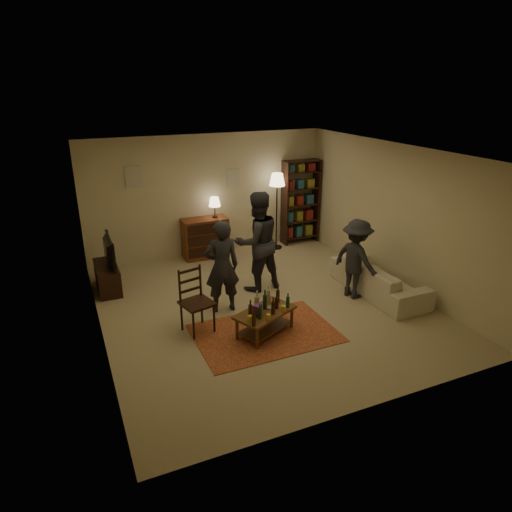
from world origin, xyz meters
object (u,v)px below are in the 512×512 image
bookshelf (300,201)px  person_by_sofa (356,259)px  dining_chair (195,298)px  dresser (206,237)px  coffee_table (265,313)px  tv_stand (107,271)px  person_right (257,242)px  sofa (379,278)px  person_left (222,267)px  floor_lamp (277,185)px

bookshelf → person_by_sofa: size_ratio=1.36×
dining_chair → dresser: bearing=55.3°
coffee_table → tv_stand: bearing=127.5°
tv_stand → person_by_sofa: bearing=-27.1°
dresser → person_right: 2.09m
sofa → person_by_sofa: size_ratio=1.40×
dresser → person_left: (-0.52, -2.58, 0.34)m
floor_lamp → person_by_sofa: floor_lamp is taller
tv_stand → person_left: (1.73, -1.67, 0.43)m
person_left → sofa: bearing=176.0°
dining_chair → sofa: 3.55m
dresser → person_by_sofa: 3.59m
dresser → person_by_sofa: person_by_sofa is taller
coffee_table → floor_lamp: bearing=61.4°
dining_chair → floor_lamp: (2.86, 2.93, 0.96)m
bookshelf → person_by_sofa: 3.16m
coffee_table → person_by_sofa: size_ratio=0.75×
coffee_table → person_by_sofa: (2.08, 0.57, 0.37)m
sofa → person_by_sofa: 0.67m
tv_stand → floor_lamp: bearing=11.5°
coffee_table → person_right: person_right is taller
dresser → bookshelf: (2.44, 0.07, 0.56)m
person_left → person_right: person_right is taller
bookshelf → person_right: bearing=-134.9°
dresser → person_by_sofa: bearing=-58.1°
dining_chair → person_left: size_ratio=0.65×
tv_stand → person_left: bearing=-43.9°
sofa → person_left: 3.00m
coffee_table → dining_chair: (-0.96, 0.57, 0.20)m
person_left → person_right: 1.09m
floor_lamp → sofa: (0.67, -3.01, -1.22)m
bookshelf → floor_lamp: bookshelf is taller
bookshelf → person_right: bookshelf is taller
person_right → dresser: bearing=-85.8°
coffee_table → person_left: bearing=108.0°
coffee_table → person_left: size_ratio=0.68×
dining_chair → bookshelf: bookshelf is taller
tv_stand → person_right: size_ratio=0.56×
floor_lamp → person_by_sofa: size_ratio=1.21×
coffee_table → floor_lamp: 4.15m
coffee_table → person_by_sofa: 2.19m
tv_stand → coffee_table: bearing=-52.5°
sofa → tv_stand: bearing=64.7°
dining_chair → tv_stand: (-1.11, 2.13, -0.18)m
dresser → bookshelf: bookshelf is taller
coffee_table → dresser: (0.19, 3.61, 0.11)m
bookshelf → dining_chair: bearing=-139.1°
person_left → person_right: bearing=-140.8°
dresser → floor_lamp: (1.72, -0.11, 1.05)m
dining_chair → person_left: 0.82m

